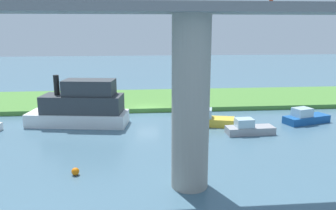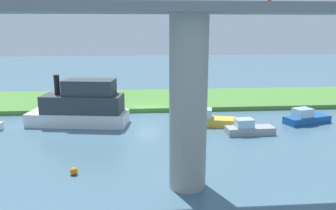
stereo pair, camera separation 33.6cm
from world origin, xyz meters
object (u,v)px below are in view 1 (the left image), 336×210
houseboat_blue (81,107)px  skiff_small (208,119)px  riverboat_paddlewheel (305,117)px  bridge_pylon (191,104)px  pontoon_yellow (249,128)px  person_on_bank (173,100)px  mooring_post (94,105)px  marker_buoy (75,171)px

houseboat_blue → skiff_small: (-12.25, 1.32, -1.22)m
houseboat_blue → riverboat_paddlewheel: bearing=176.2°
bridge_pylon → pontoon_yellow: 12.69m
houseboat_blue → person_on_bank: bearing=-151.1°
bridge_pylon → mooring_post: (7.79, -18.62, -4.05)m
pontoon_yellow → riverboat_paddlewheel: bearing=-156.6°
person_on_bank → riverboat_paddlewheel: (-12.49, 6.78, -0.64)m
mooring_post → bridge_pylon: bearing=112.7°
marker_buoy → mooring_post: bearing=-87.6°
mooring_post → skiff_small: size_ratio=0.19×
houseboat_blue → riverboat_paddlewheel: houseboat_blue is taller
houseboat_blue → pontoon_yellow: 16.00m
bridge_pylon → marker_buoy: size_ratio=20.13×
skiff_small → pontoon_yellow: bearing=135.1°
person_on_bank → riverboat_paddlewheel: person_on_bank is taller
mooring_post → riverboat_paddlewheel: 22.28m
skiff_small → riverboat_paddlewheel: (-9.87, 0.14, -0.02)m
bridge_pylon → mooring_post: size_ratio=10.39×
bridge_pylon → skiff_small: size_ratio=1.94×
bridge_pylon → marker_buoy: (7.09, -2.19, -4.78)m
mooring_post → marker_buoy: bearing=92.4°
person_on_bank → mooring_post: (8.95, 0.76, -0.22)m
bridge_pylon → houseboat_blue: (8.46, -14.06, -3.22)m
mooring_post → pontoon_yellow: mooring_post is taller
pontoon_yellow → mooring_post: bearing=-31.4°
bridge_pylon → skiff_small: 14.01m
mooring_post → houseboat_blue: size_ratio=0.10×
person_on_bank → marker_buoy: size_ratio=2.78×
bridge_pylon → person_on_bank: 19.79m
bridge_pylon → houseboat_blue: bridge_pylon is taller
person_on_bank → skiff_small: size_ratio=0.27×
bridge_pylon → riverboat_paddlewheel: bridge_pylon is taller
marker_buoy → riverboat_paddlewheel: bearing=-153.3°
bridge_pylon → skiff_small: bridge_pylon is taller
bridge_pylon → mooring_post: bearing=-67.3°
person_on_bank → skiff_small: 7.16m
houseboat_blue → marker_buoy: (-1.38, 11.87, -1.56)m
mooring_post → houseboat_blue: houseboat_blue is taller
bridge_pylon → marker_buoy: 8.83m
skiff_small → riverboat_paddlewheel: bearing=179.2°
bridge_pylon → person_on_bank: (-1.16, -19.38, -3.83)m
mooring_post → skiff_small: bearing=153.1°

